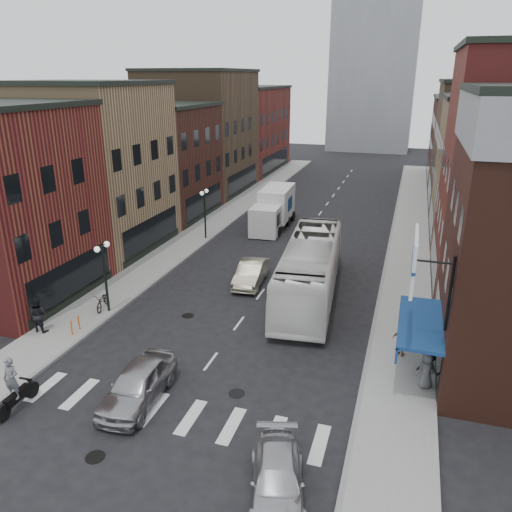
{
  "coord_description": "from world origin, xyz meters",
  "views": [
    {
      "loc": [
        8.09,
        -17.7,
        12.61
      ],
      "look_at": [
        0.2,
        7.47,
        3.04
      ],
      "focal_mm": 35.0,
      "sensor_mm": 36.0,
      "label": 1
    }
  ],
  "objects_px": {
    "sedan_left_far": "(251,273)",
    "ped_left_solo": "(38,314)",
    "box_truck": "(274,209)",
    "sedan_left_near": "(138,384)",
    "ped_right_b": "(401,341)",
    "motorcycle_rider": "(14,386)",
    "ped_right_c": "(426,370)",
    "billboard_sign": "(416,262)",
    "streetlamp_near": "(104,265)",
    "curb_car": "(277,479)",
    "transit_bus": "(310,269)",
    "ped_right_a": "(428,369)",
    "parked_bicycle": "(103,301)",
    "bike_rack": "(75,325)",
    "streetlamp_far": "(205,205)"
  },
  "relations": [
    {
      "from": "sedan_left_near",
      "to": "ped_left_solo",
      "type": "relative_size",
      "value": 2.45
    },
    {
      "from": "box_truck",
      "to": "parked_bicycle",
      "type": "height_order",
      "value": "box_truck"
    },
    {
      "from": "streetlamp_near",
      "to": "transit_bus",
      "type": "bearing_deg",
      "value": 28.79
    },
    {
      "from": "bike_rack",
      "to": "box_truck",
      "type": "height_order",
      "value": "box_truck"
    },
    {
      "from": "ped_left_solo",
      "to": "ped_right_a",
      "type": "height_order",
      "value": "ped_left_solo"
    },
    {
      "from": "sedan_left_near",
      "to": "ped_right_a",
      "type": "bearing_deg",
      "value": 18.7
    },
    {
      "from": "streetlamp_near",
      "to": "motorcycle_rider",
      "type": "distance_m",
      "value": 8.92
    },
    {
      "from": "box_truck",
      "to": "sedan_left_far",
      "type": "distance_m",
      "value": 12.73
    },
    {
      "from": "motorcycle_rider",
      "to": "transit_bus",
      "type": "xyz_separation_m",
      "value": [
        8.91,
        14.28,
        0.65
      ]
    },
    {
      "from": "sedan_left_far",
      "to": "ped_right_a",
      "type": "distance_m",
      "value": 13.71
    },
    {
      "from": "ped_left_solo",
      "to": "ped_right_c",
      "type": "height_order",
      "value": "ped_left_solo"
    },
    {
      "from": "parked_bicycle",
      "to": "ped_right_c",
      "type": "height_order",
      "value": "ped_right_c"
    },
    {
      "from": "streetlamp_near",
      "to": "ped_right_c",
      "type": "relative_size",
      "value": 2.47
    },
    {
      "from": "transit_bus",
      "to": "parked_bicycle",
      "type": "height_order",
      "value": "transit_bus"
    },
    {
      "from": "box_truck",
      "to": "ped_right_c",
      "type": "xyz_separation_m",
      "value": [
        12.58,
        -21.33,
        -0.69
      ]
    },
    {
      "from": "ped_right_b",
      "to": "parked_bicycle",
      "type": "bearing_deg",
      "value": 21.23
    },
    {
      "from": "streetlamp_near",
      "to": "sedan_left_far",
      "type": "xyz_separation_m",
      "value": [
        6.33,
        6.42,
        -2.19
      ]
    },
    {
      "from": "billboard_sign",
      "to": "sedan_left_far",
      "type": "xyz_separation_m",
      "value": [
        -9.66,
        9.92,
        -5.41
      ]
    },
    {
      "from": "ped_right_b",
      "to": "curb_car",
      "type": "bearing_deg",
      "value": 92.46
    },
    {
      "from": "bike_rack",
      "to": "ped_right_c",
      "type": "xyz_separation_m",
      "value": [
        17.13,
        0.33,
        0.43
      ]
    },
    {
      "from": "motorcycle_rider",
      "to": "sedan_left_far",
      "type": "bearing_deg",
      "value": 68.4
    },
    {
      "from": "billboard_sign",
      "to": "ped_left_solo",
      "type": "relative_size",
      "value": 1.96
    },
    {
      "from": "streetlamp_far",
      "to": "ped_right_b",
      "type": "distance_m",
      "value": 21.24
    },
    {
      "from": "transit_bus",
      "to": "ped_right_b",
      "type": "xyz_separation_m",
      "value": [
        5.55,
        -5.67,
        -0.83
      ]
    },
    {
      "from": "motorcycle_rider",
      "to": "box_truck",
      "type": "bearing_deg",
      "value": 80.47
    },
    {
      "from": "curb_car",
      "to": "parked_bicycle",
      "type": "xyz_separation_m",
      "value": [
        -12.88,
        9.83,
        0.02
      ]
    },
    {
      "from": "ped_right_b",
      "to": "streetlamp_near",
      "type": "bearing_deg",
      "value": 21.82
    },
    {
      "from": "box_truck",
      "to": "ped_right_a",
      "type": "height_order",
      "value": "box_truck"
    },
    {
      "from": "sedan_left_far",
      "to": "sedan_left_near",
      "type": "bearing_deg",
      "value": -97.14
    },
    {
      "from": "streetlamp_far",
      "to": "sedan_left_far",
      "type": "height_order",
      "value": "streetlamp_far"
    },
    {
      "from": "billboard_sign",
      "to": "box_truck",
      "type": "relative_size",
      "value": 0.47
    },
    {
      "from": "bike_rack",
      "to": "motorcycle_rider",
      "type": "distance_m",
      "value": 6.16
    },
    {
      "from": "box_truck",
      "to": "ped_right_b",
      "type": "height_order",
      "value": "box_truck"
    },
    {
      "from": "curb_car",
      "to": "ped_right_b",
      "type": "xyz_separation_m",
      "value": [
        3.41,
        9.64,
        0.32
      ]
    },
    {
      "from": "sedan_left_near",
      "to": "ped_left_solo",
      "type": "xyz_separation_m",
      "value": [
        -7.77,
        3.52,
        0.31
      ]
    },
    {
      "from": "curb_car",
      "to": "ped_right_c",
      "type": "bearing_deg",
      "value": 42.61
    },
    {
      "from": "billboard_sign",
      "to": "parked_bicycle",
      "type": "xyz_separation_m",
      "value": [
        -16.44,
        3.67,
        -5.51
      ]
    },
    {
      "from": "motorcycle_rider",
      "to": "ped_right_a",
      "type": "height_order",
      "value": "motorcycle_rider"
    },
    {
      "from": "transit_bus",
      "to": "ped_left_solo",
      "type": "distance_m",
      "value": 15.14
    },
    {
      "from": "box_truck",
      "to": "sedan_left_near",
      "type": "xyz_separation_m",
      "value": [
        1.38,
        -25.6,
        -0.88
      ]
    },
    {
      "from": "parked_bicycle",
      "to": "curb_car",
      "type": "bearing_deg",
      "value": -51.76
    },
    {
      "from": "sedan_left_far",
      "to": "transit_bus",
      "type": "bearing_deg",
      "value": -15.57
    },
    {
      "from": "box_truck",
      "to": "transit_bus",
      "type": "height_order",
      "value": "transit_bus"
    },
    {
      "from": "motorcycle_rider",
      "to": "ped_right_c",
      "type": "relative_size",
      "value": 1.41
    },
    {
      "from": "motorcycle_rider",
      "to": "ped_left_solo",
      "type": "height_order",
      "value": "motorcycle_rider"
    },
    {
      "from": "sedan_left_far",
      "to": "ped_left_solo",
      "type": "xyz_separation_m",
      "value": [
        -8.37,
        -9.55,
        0.38
      ]
    },
    {
      "from": "sedan_left_far",
      "to": "curb_car",
      "type": "bearing_deg",
      "value": -73.75
    },
    {
      "from": "box_truck",
      "to": "sedan_left_near",
      "type": "bearing_deg",
      "value": -89.84
    },
    {
      "from": "streetlamp_far",
      "to": "ped_left_solo",
      "type": "xyz_separation_m",
      "value": [
        -2.05,
        -17.12,
        -1.82
      ]
    },
    {
      "from": "curb_car",
      "to": "ped_right_c",
      "type": "height_order",
      "value": "ped_right_c"
    }
  ]
}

